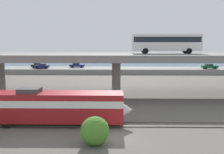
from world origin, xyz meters
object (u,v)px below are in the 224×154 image
object	(u,v)px
parked_car_2	(42,66)
parked_car_3	(210,66)
parked_car_1	(39,65)
train_locomotive	(61,106)
parked_car_0	(77,65)
transit_bus_on_overpass	(166,42)

from	to	relation	value
parked_car_2	parked_car_3	xyz separation A→B (m)	(51.07, -0.11, 0.00)
parked_car_1	parked_car_2	bearing A→B (deg)	-53.94
parked_car_3	train_locomotive	bearing A→B (deg)	-125.28
train_locomotive	parked_car_0	world-z (taller)	train_locomotive
parked_car_1	parked_car_2	size ratio (longest dim) A/B	1.03
transit_bus_on_overpass	parked_car_1	size ratio (longest dim) A/B	2.71
parked_car_0	parked_car_3	xyz separation A→B (m)	(40.81, -3.30, 0.00)
transit_bus_on_overpass	parked_car_1	distance (m)	48.32
train_locomotive	parked_car_1	size ratio (longest dim) A/B	3.77
train_locomotive	parked_car_0	bearing A→B (deg)	97.07
transit_bus_on_overpass	parked_car_0	world-z (taller)	transit_bus_on_overpass
parked_car_0	parked_car_3	world-z (taller)	same
train_locomotive	parked_car_3	distance (m)	59.52
transit_bus_on_overpass	parked_car_1	bearing A→B (deg)	134.56
parked_car_2	parked_car_3	size ratio (longest dim) A/B	0.94
train_locomotive	parked_car_1	xyz separation A→B (m)	(-18.57, 51.26, 0.09)
transit_bus_on_overpass	parked_car_3	xyz separation A→B (m)	(19.41, 31.38, -7.12)
parked_car_3	parked_car_1	bearing A→B (deg)	177.10
train_locomotive	parked_car_0	size ratio (longest dim) A/B	3.59
train_locomotive	parked_car_3	bearing A→B (deg)	54.72
parked_car_0	parked_car_3	size ratio (longest dim) A/B	1.01
train_locomotive	parked_car_3	world-z (taller)	train_locomotive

